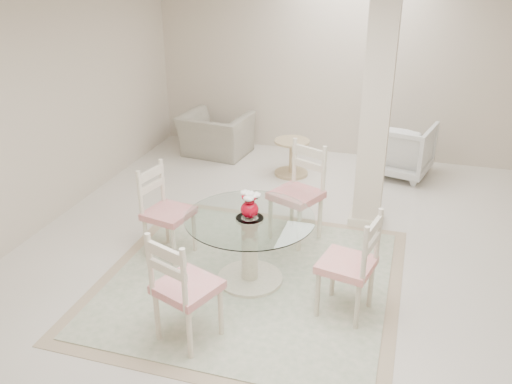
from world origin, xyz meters
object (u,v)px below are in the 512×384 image
(dining_table, at_px, (250,249))
(armchair_white, at_px, (401,148))
(dining_chair_west, at_px, (163,205))
(recliner_taupe, at_px, (216,135))
(column, at_px, (376,109))
(red_vase, at_px, (250,205))
(dining_chair_south, at_px, (180,282))
(dining_chair_east, at_px, (355,258))
(dining_chair_north, at_px, (301,185))
(side_table, at_px, (292,159))

(dining_table, height_order, armchair_white, armchair_white)
(dining_chair_west, height_order, recliner_taupe, dining_chair_west)
(column, height_order, armchair_white, column)
(dining_table, relative_size, dining_chair_west, 1.12)
(column, relative_size, red_vase, 10.69)
(dining_chair_south, bearing_deg, dining_chair_east, -127.83)
(armchair_white, bearing_deg, column, 93.96)
(dining_chair_south, xyz_separation_m, armchair_white, (1.45, 4.14, -0.20))
(dining_chair_north, height_order, side_table, dining_chair_north)
(armchair_white, relative_size, side_table, 1.63)
(dining_chair_west, bearing_deg, side_table, -5.13)
(dining_chair_north, relative_size, armchair_white, 1.42)
(dining_table, relative_size, armchair_white, 1.45)
(column, distance_m, dining_chair_east, 1.96)
(dining_chair_north, bearing_deg, dining_chair_west, -124.84)
(dining_chair_north, relative_size, side_table, 2.32)
(dining_chair_south, relative_size, side_table, 2.18)
(dining_chair_west, bearing_deg, column, -43.58)
(column, relative_size, dining_chair_west, 2.54)
(red_vase, bearing_deg, dining_chair_west, 166.38)
(red_vase, xyz_separation_m, side_table, (-0.23, 2.69, -0.58))
(dining_chair_west, height_order, armchair_white, dining_chair_west)
(dining_chair_east, relative_size, recliner_taupe, 1.11)
(column, height_order, red_vase, column)
(red_vase, bearing_deg, armchair_white, 69.17)
(dining_table, height_order, dining_chair_east, dining_chair_east)
(dining_chair_east, relative_size, dining_chair_north, 0.93)
(red_vase, height_order, dining_chair_east, dining_chair_east)
(dining_chair_east, height_order, recliner_taupe, dining_chair_east)
(dining_table, xyz_separation_m, armchair_white, (1.20, 3.16, 0.02))
(dining_chair_north, relative_size, recliner_taupe, 1.20)
(dining_chair_north, distance_m, armchair_white, 2.37)
(dining_table, distance_m, side_table, 2.71)
(dining_table, bearing_deg, recliner_taupe, 115.78)
(dining_chair_east, xyz_separation_m, armchair_white, (0.21, 3.40, -0.19))
(dining_chair_west, distance_m, side_table, 2.59)
(column, xyz_separation_m, dining_chair_north, (-0.67, -0.56, -0.74))
(red_vase, height_order, dining_chair_west, dining_chair_west)
(armchair_white, bearing_deg, dining_table, 82.73)
(dining_chair_east, distance_m, dining_chair_north, 1.44)
(dining_chair_east, bearing_deg, dining_chair_south, -46.68)
(dining_chair_north, xyz_separation_m, side_table, (-0.49, 1.70, -0.38))
(column, bearing_deg, recliner_taupe, 146.91)
(dining_table, xyz_separation_m, dining_chair_west, (-0.99, 0.24, 0.21))
(dining_chair_east, height_order, dining_chair_north, dining_chair_north)
(dining_chair_north, xyz_separation_m, recliner_taupe, (-1.78, 2.16, -0.30))
(red_vase, height_order, dining_chair_north, dining_chair_north)
(dining_table, bearing_deg, side_table, 94.91)
(dining_table, distance_m, dining_chair_east, 1.04)
(red_vase, height_order, side_table, red_vase)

